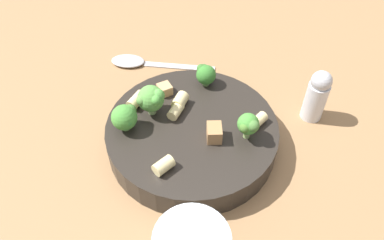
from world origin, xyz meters
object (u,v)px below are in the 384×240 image
rigatoni_0 (136,100)px  pepper_shaker (317,95)px  broccoli_floret_1 (248,124)px  broccoli_floret_2 (125,117)px  chicken_chunk_1 (165,89)px  rigatoni_1 (183,100)px  rigatoni_2 (258,120)px  rigatoni_3 (176,111)px  chicken_chunk_0 (214,133)px  broccoli_floret_0 (205,74)px  spoon (141,62)px  rigatoni_4 (164,166)px  pasta_bowl (192,133)px  broccoli_floret_3 (151,99)px

rigatoni_0 → pepper_shaker: (-0.09, -0.24, -0.00)m
broccoli_floret_1 → broccoli_floret_2: size_ratio=1.01×
chicken_chunk_1 → rigatoni_1: bearing=-154.0°
rigatoni_2 → chicken_chunk_1: bearing=40.8°
rigatoni_3 → chicken_chunk_0: chicken_chunk_0 is taller
rigatoni_3 → chicken_chunk_1: bearing=-2.2°
rigatoni_0 → chicken_chunk_1: size_ratio=1.52×
broccoli_floret_1 → broccoli_floret_2: 0.16m
chicken_chunk_0 → rigatoni_3: bearing=27.0°
broccoli_floret_0 → spoon: broccoli_floret_0 is taller
broccoli_floret_2 → rigatoni_3: size_ratio=1.52×
rigatoni_4 → spoon: size_ratio=0.15×
chicken_chunk_0 → pepper_shaker: pepper_shaker is taller
pasta_bowl → rigatoni_4: size_ratio=9.39×
broccoli_floret_0 → rigatoni_4: (-0.12, 0.11, -0.01)m
chicken_chunk_0 → broccoli_floret_3: bearing=37.8°
broccoli_floret_2 → rigatoni_2: (-0.06, -0.16, -0.01)m
broccoli_floret_0 → rigatoni_1: 0.06m
chicken_chunk_1 → spoon: 0.13m
rigatoni_2 → chicken_chunk_1: size_ratio=1.29×
rigatoni_3 → spoon: bearing=-1.1°
rigatoni_3 → pepper_shaker: pepper_shaker is taller
pepper_shaker → chicken_chunk_0: bearing=93.7°
rigatoni_2 → chicken_chunk_1: 0.14m
broccoli_floret_0 → rigatoni_0: bearing=91.3°
rigatoni_3 → spoon: rigatoni_3 is taller
rigatoni_0 → chicken_chunk_1: (0.01, -0.04, -0.00)m
rigatoni_0 → chicken_chunk_1: bearing=-81.6°
rigatoni_3 → broccoli_floret_2: bearing=87.5°
broccoli_floret_0 → pepper_shaker: size_ratio=0.38×
rigatoni_2 → chicken_chunk_0: size_ratio=0.99×
rigatoni_1 → broccoli_floret_3: bearing=88.6°
pepper_shaker → spoon: (0.22, 0.20, -0.04)m
rigatoni_4 → chicken_chunk_1: 0.14m
chicken_chunk_0 → chicken_chunk_1: bearing=14.8°
rigatoni_4 → broccoli_floret_0: bearing=-42.3°
chicken_chunk_0 → broccoli_floret_2: bearing=58.0°
rigatoni_4 → spoon: bearing=-11.4°
broccoli_floret_0 → rigatoni_0: (-0.00, 0.11, -0.01)m
broccoli_floret_2 → rigatoni_3: (-0.00, -0.07, -0.01)m
spoon → rigatoni_3: bearing=178.9°
rigatoni_1 → spoon: (0.16, 0.01, -0.04)m
broccoli_floret_1 → spoon: size_ratio=0.23×
broccoli_floret_1 → chicken_chunk_0: bearing=67.9°
rigatoni_2 → chicken_chunk_1: (0.11, 0.09, 0.00)m
rigatoni_1 → chicken_chunk_0: bearing=-170.6°
rigatoni_4 → pepper_shaker: bearing=-82.6°
broccoli_floret_3 → chicken_chunk_1: size_ratio=2.38×
chicken_chunk_1 → rigatoni_0: bearing=98.4°
broccoli_floret_2 → rigatoni_3: bearing=-92.5°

